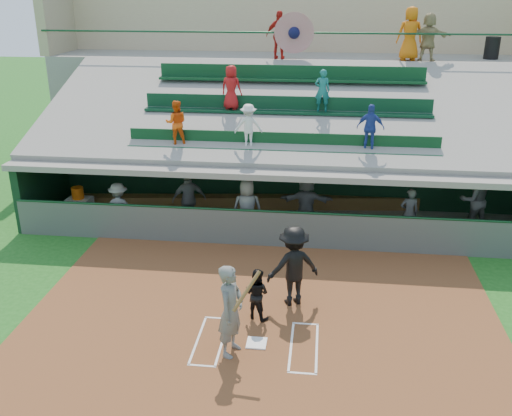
# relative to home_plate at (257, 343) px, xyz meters

# --- Properties ---
(ground) EXTENTS (100.00, 100.00, 0.00)m
(ground) POSITION_rel_home_plate_xyz_m (0.00, 0.00, -0.04)
(ground) COLOR #1A5518
(ground) RESTS_ON ground
(dirt_slab) EXTENTS (11.00, 9.00, 0.02)m
(dirt_slab) POSITION_rel_home_plate_xyz_m (0.00, 0.50, -0.03)
(dirt_slab) COLOR brown
(dirt_slab) RESTS_ON ground
(home_plate) EXTENTS (0.43, 0.43, 0.03)m
(home_plate) POSITION_rel_home_plate_xyz_m (0.00, 0.00, 0.00)
(home_plate) COLOR white
(home_plate) RESTS_ON dirt_slab
(batters_box_chalk) EXTENTS (2.65, 1.85, 0.01)m
(batters_box_chalk) POSITION_rel_home_plate_xyz_m (0.00, 0.00, -0.01)
(batters_box_chalk) COLOR white
(batters_box_chalk) RESTS_ON dirt_slab
(dugout_floor) EXTENTS (16.00, 3.50, 0.04)m
(dugout_floor) POSITION_rel_home_plate_xyz_m (0.00, 6.75, -0.02)
(dugout_floor) COLOR gray
(dugout_floor) RESTS_ON ground
(concourse_slab) EXTENTS (20.00, 3.00, 4.60)m
(concourse_slab) POSITION_rel_home_plate_xyz_m (0.00, 13.50, 2.26)
(concourse_slab) COLOR gray
(concourse_slab) RESTS_ON ground
(grandstand) EXTENTS (20.40, 10.40, 7.80)m
(grandstand) POSITION_rel_home_plate_xyz_m (-0.01, 10.51, 2.23)
(grandstand) COLOR #525852
(grandstand) RESTS_ON ground
(batter_at_plate) EXTENTS (0.96, 0.85, 2.03)m
(batter_at_plate) POSITION_rel_home_plate_xyz_m (-0.49, -0.37, 1.00)
(batter_at_plate) COLOR #575954
(batter_at_plate) RESTS_ON dirt_slab
(catcher) EXTENTS (0.75, 0.68, 1.25)m
(catcher) POSITION_rel_home_plate_xyz_m (-0.12, 1.06, 0.61)
(catcher) COLOR black
(catcher) RESTS_ON dirt_slab
(home_umpire) EXTENTS (1.48, 1.19, 2.00)m
(home_umpire) POSITION_rel_home_plate_xyz_m (0.67, 1.83, 0.98)
(home_umpire) COLOR black
(home_umpire) RESTS_ON dirt_slab
(dugout_bench) EXTENTS (14.80, 2.11, 0.45)m
(dugout_bench) POSITION_rel_home_plate_xyz_m (0.14, 8.09, 0.23)
(dugout_bench) COLOR olive
(dugout_bench) RESTS_ON dugout_floor
(white_table) EXTENTS (0.80, 0.61, 0.67)m
(white_table) POSITION_rel_home_plate_xyz_m (-6.68, 6.46, 0.34)
(white_table) COLOR silver
(white_table) RESTS_ON dugout_floor
(water_cooler) EXTENTS (0.39, 0.39, 0.39)m
(water_cooler) POSITION_rel_home_plate_xyz_m (-6.68, 6.42, 0.87)
(water_cooler) COLOR orange
(water_cooler) RESTS_ON white_table
(dugout_player_a) EXTENTS (1.11, 0.73, 1.60)m
(dugout_player_a) POSITION_rel_home_plate_xyz_m (-4.94, 5.46, 0.80)
(dugout_player_a) COLOR #61645E
(dugout_player_a) RESTS_ON dugout_floor
(dugout_player_b) EXTENTS (1.16, 0.79, 1.83)m
(dugout_player_b) POSITION_rel_home_plate_xyz_m (-2.88, 6.16, 0.92)
(dugout_player_b) COLOR #565853
(dugout_player_b) RESTS_ON dugout_floor
(dugout_player_c) EXTENTS (0.97, 0.71, 1.84)m
(dugout_player_c) POSITION_rel_home_plate_xyz_m (-0.95, 5.57, 0.92)
(dugout_player_c) COLOR #5D605A
(dugout_player_c) RESTS_ON dugout_floor
(dugout_player_d) EXTENTS (1.67, 0.57, 1.79)m
(dugout_player_d) POSITION_rel_home_plate_xyz_m (0.81, 6.36, 0.90)
(dugout_player_d) COLOR #5A5C57
(dugout_player_d) RESTS_ON dugout_floor
(dugout_player_e) EXTENTS (0.60, 0.43, 1.55)m
(dugout_player_e) POSITION_rel_home_plate_xyz_m (3.95, 6.16, 0.78)
(dugout_player_e) COLOR #50524E
(dugout_player_e) RESTS_ON dugout_floor
(dugout_player_f) EXTENTS (1.14, 0.99, 1.99)m
(dugout_player_f) POSITION_rel_home_plate_xyz_m (6.02, 6.96, 1.00)
(dugout_player_f) COLOR #575954
(dugout_player_f) RESTS_ON dugout_floor
(trash_bin) EXTENTS (0.55, 0.55, 0.83)m
(trash_bin) POSITION_rel_home_plate_xyz_m (7.56, 13.20, 4.98)
(trash_bin) COLOR black
(trash_bin) RESTS_ON concourse_slab
(concourse_staff_a) EXTENTS (1.09, 0.55, 1.78)m
(concourse_staff_a) POSITION_rel_home_plate_xyz_m (-0.57, 12.23, 5.46)
(concourse_staff_a) COLOR #B41B14
(concourse_staff_a) RESTS_ON concourse_slab
(concourse_staff_b) EXTENTS (1.02, 0.73, 1.96)m
(concourse_staff_b) POSITION_rel_home_plate_xyz_m (4.31, 12.37, 5.54)
(concourse_staff_b) COLOR #D6660C
(concourse_staff_b) RESTS_ON concourse_slab
(concourse_staff_c) EXTENTS (1.69, 0.84, 1.74)m
(concourse_staff_c) POSITION_rel_home_plate_xyz_m (4.98, 12.32, 5.44)
(concourse_staff_c) COLOR tan
(concourse_staff_c) RESTS_ON concourse_slab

